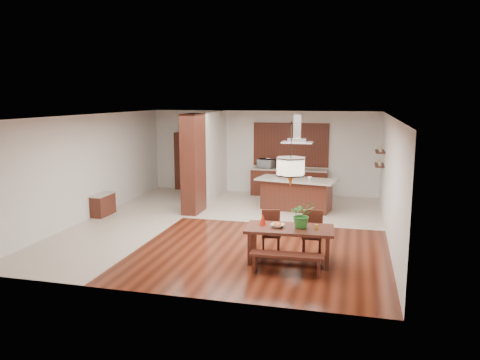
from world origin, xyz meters
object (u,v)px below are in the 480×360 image
(dining_chair_right, at_px, (312,234))
(foliage_plant, at_px, (302,214))
(dining_table, at_px, (289,237))
(range_hood, at_px, (298,128))
(island_cup, at_px, (310,178))
(dining_bench, at_px, (286,264))
(kitchen_island, at_px, (296,194))
(dining_chair_left, at_px, (271,232))
(hallway_console, at_px, (103,205))
(fruit_bowl, at_px, (277,226))
(microwave, at_px, (266,163))
(pendant_lantern, at_px, (291,154))

(dining_chair_right, bearing_deg, foliage_plant, -109.91)
(dining_table, bearing_deg, range_hood, 95.47)
(foliage_plant, distance_m, island_cup, 4.40)
(island_cup, bearing_deg, dining_bench, -89.19)
(dining_bench, xyz_separation_m, kitchen_island, (-0.48, 5.21, 0.30))
(dining_table, distance_m, range_hood, 4.98)
(dining_chair_left, distance_m, kitchen_island, 4.05)
(hallway_console, relative_size, foliage_plant, 1.59)
(fruit_bowl, distance_m, range_hood, 4.92)
(microwave, bearing_deg, dining_chair_right, -50.19)
(dining_table, height_order, foliage_plant, foliage_plant)
(dining_table, xyz_separation_m, kitchen_island, (-0.44, 4.57, -0.05))
(kitchen_island, bearing_deg, dining_table, -74.26)
(dining_chair_left, bearing_deg, pendant_lantern, -59.47)
(foliage_plant, height_order, fruit_bowl, foliage_plant)
(hallway_console, distance_m, foliage_plant, 6.53)
(fruit_bowl, xyz_separation_m, microwave, (-1.49, 6.58, 0.33))
(pendant_lantern, xyz_separation_m, kitchen_island, (-0.44, 4.57, -1.75))
(range_hood, bearing_deg, dining_table, -84.53)
(dining_bench, height_order, kitchen_island, kitchen_island)
(dining_table, xyz_separation_m, foliage_plant, (0.24, 0.05, 0.47))
(microwave, bearing_deg, kitchen_island, -36.59)
(hallway_console, relative_size, dining_table, 0.48)
(dining_bench, bearing_deg, dining_table, 93.31)
(hallway_console, distance_m, pendant_lantern, 6.58)
(pendant_lantern, distance_m, foliage_plant, 1.25)
(foliage_plant, bearing_deg, microwave, 106.95)
(hallway_console, height_order, dining_chair_right, dining_chair_right)
(hallway_console, distance_m, dining_bench, 6.61)
(hallway_console, bearing_deg, foliage_plant, -22.80)
(dining_chair_right, distance_m, fruit_bowl, 0.95)
(range_hood, xyz_separation_m, microwave, (-1.30, 1.97, -1.36))
(dining_table, height_order, microwave, microwave)
(dining_bench, height_order, foliage_plant, foliage_plant)
(dining_table, bearing_deg, dining_bench, -86.69)
(dining_bench, bearing_deg, hallway_console, 151.01)
(dining_chair_right, relative_size, foliage_plant, 1.73)
(dining_chair_right, bearing_deg, dining_bench, -108.98)
(fruit_bowl, bearing_deg, foliage_plant, 10.26)
(dining_chair_left, bearing_deg, microwave, 89.77)
(dining_chair_right, height_order, kitchen_island, kitchen_island)
(pendant_lantern, bearing_deg, island_cup, 90.45)
(dining_chair_right, distance_m, microwave, 6.37)
(foliage_plant, bearing_deg, dining_bench, -106.53)
(foliage_plant, height_order, range_hood, range_hood)
(dining_chair_right, xyz_separation_m, microwave, (-2.15, 5.97, 0.63))
(dining_bench, relative_size, fruit_bowl, 5.09)
(dining_bench, distance_m, foliage_plant, 1.09)
(hallway_console, distance_m, range_hood, 6.07)
(dining_chair_left, xyz_separation_m, dining_chair_right, (0.89, 0.05, 0.02))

